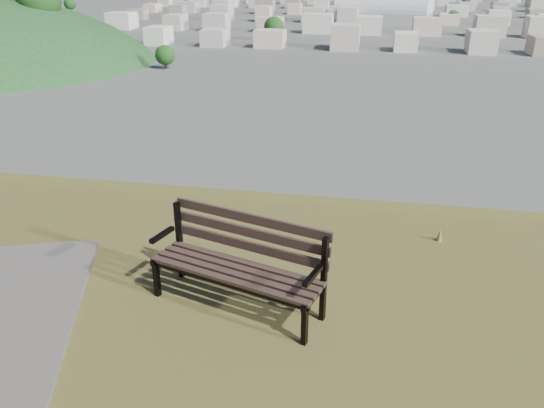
# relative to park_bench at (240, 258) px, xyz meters

# --- Properties ---
(park_bench) EXTENTS (1.90, 1.09, 0.95)m
(park_bench) POSITION_rel_park_bench_xyz_m (0.00, 0.00, 0.00)
(park_bench) COLOR #3C2B22
(park_bench) RESTS_ON hilltop_mesa
(arena) EXTENTS (52.49, 31.53, 20.70)m
(arena) POSITION_rel_park_bench_xyz_m (3.81, 302.03, -20.66)
(arena) COLOR beige
(arena) RESTS_ON ground
(city_blocks) EXTENTS (395.00, 361.00, 7.00)m
(city_blocks) POSITION_rel_park_bench_xyz_m (-0.21, 393.06, -22.04)
(city_blocks) COLOR beige
(city_blocks) RESTS_ON ground
(city_trees) EXTENTS (406.52, 387.20, 9.98)m
(city_trees) POSITION_rel_park_bench_xyz_m (-26.60, 317.62, -20.70)
(city_trees) COLOR #302118
(city_trees) RESTS_ON ground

